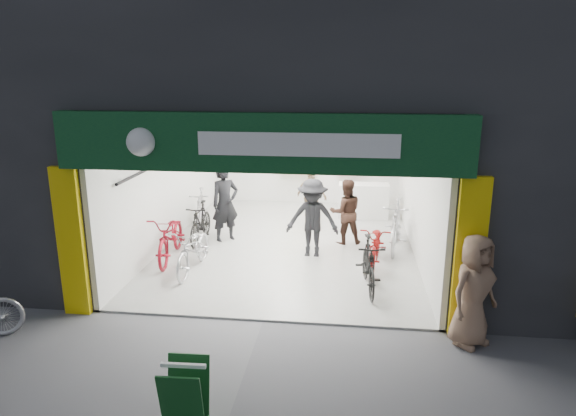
% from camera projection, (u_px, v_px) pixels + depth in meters
% --- Properties ---
extents(ground, '(60.00, 60.00, 0.00)m').
position_uv_depth(ground, '(263.00, 322.00, 8.66)').
color(ground, '#56565B').
rests_on(ground, ground).
extents(building, '(17.00, 10.27, 8.00)m').
position_uv_depth(building, '(333.00, 61.00, 12.21)').
color(building, '#232326').
rests_on(building, ground).
extents(bike_left_front, '(0.72, 1.91, 0.99)m').
position_uv_depth(bike_left_front, '(194.00, 249.00, 10.70)').
color(bike_left_front, '#B2B3B7').
rests_on(bike_left_front, ground).
extents(bike_left_midfront, '(0.47, 1.65, 0.99)m').
position_uv_depth(bike_left_midfront, '(200.00, 223.00, 12.52)').
color(bike_left_midfront, black).
rests_on(bike_left_midfront, ground).
extents(bike_left_midback, '(0.93, 2.12, 1.08)m').
position_uv_depth(bike_left_midback, '(171.00, 237.00, 11.35)').
color(bike_left_midback, maroon).
rests_on(bike_left_midback, ground).
extents(bike_left_back, '(0.81, 1.81, 1.05)m').
position_uv_depth(bike_left_back, '(201.00, 209.00, 13.60)').
color(bike_left_back, '#A7A8AC').
rests_on(bike_left_back, ground).
extents(bike_right_front, '(0.63, 1.75, 1.03)m').
position_uv_depth(bike_right_front, '(369.00, 265.00, 9.78)').
color(bike_right_front, black).
rests_on(bike_right_front, ground).
extents(bike_right_mid, '(0.84, 1.84, 0.94)m').
position_uv_depth(bike_right_mid, '(376.00, 245.00, 11.06)').
color(bike_right_mid, maroon).
rests_on(bike_right_mid, ground).
extents(bike_right_back, '(0.87, 2.06, 1.20)m').
position_uv_depth(bike_right_back, '(396.00, 226.00, 11.95)').
color(bike_right_back, '#A3A4A8').
rests_on(bike_right_back, ground).
extents(customer_a, '(0.83, 0.80, 1.92)m').
position_uv_depth(customer_a, '(225.00, 204.00, 12.47)').
color(customer_a, black).
rests_on(customer_a, ground).
extents(customer_b, '(0.90, 0.76, 1.61)m').
position_uv_depth(customer_b, '(346.00, 212.00, 12.31)').
color(customer_b, '#331F17').
rests_on(customer_b, ground).
extents(customer_c, '(1.18, 0.70, 1.81)m').
position_uv_depth(customer_c, '(312.00, 219.00, 11.42)').
color(customer_c, black).
rests_on(customer_c, ground).
extents(customer_d, '(1.00, 0.80, 1.59)m').
position_uv_depth(customer_d, '(312.00, 196.00, 13.86)').
color(customer_d, '#80654A').
rests_on(customer_d, ground).
extents(pedestrian_near, '(1.03, 0.98, 1.77)m').
position_uv_depth(pedestrian_near, '(473.00, 291.00, 7.76)').
color(pedestrian_near, '#84634C').
rests_on(pedestrian_near, ground).
extents(sandwich_board, '(0.54, 0.54, 0.79)m').
position_uv_depth(sandwich_board, '(185.00, 392.00, 6.06)').
color(sandwich_board, '#104219').
rests_on(sandwich_board, ground).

